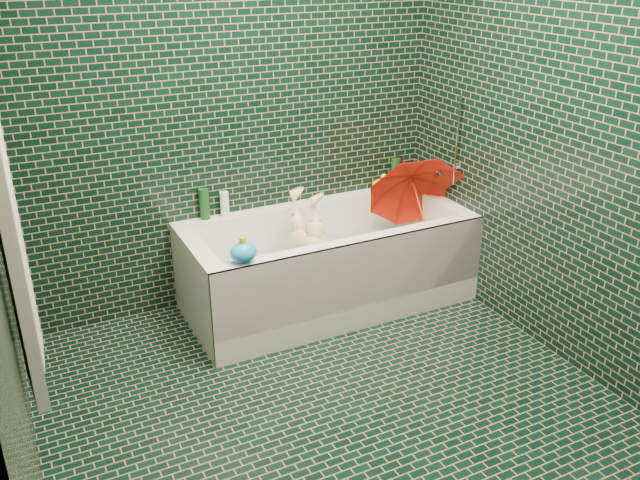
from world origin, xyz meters
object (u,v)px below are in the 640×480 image
child (314,260)px  bath_toy (243,252)px  bathtub (329,273)px  umbrella (419,205)px  rubber_duck (380,183)px

child → bath_toy: bearing=-77.0°
bathtub → umbrella: bearing=-6.3°
umbrella → rubber_duck: size_ratio=4.62×
child → rubber_duck: (0.64, 0.32, 0.29)m
umbrella → child: bearing=-164.7°
child → bath_toy: bath_toy is taller
child → rubber_duck: 0.77m
child → umbrella: umbrella is taller
bath_toy → child: bearing=20.7°
umbrella → bath_toy: size_ratio=3.71×
bathtub → rubber_duck: rubber_duck is taller
bathtub → bath_toy: bearing=-155.0°
bath_toy → umbrella: bearing=1.7°
umbrella → bath_toy: 1.26m
child → rubber_duck: size_ratio=6.98×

